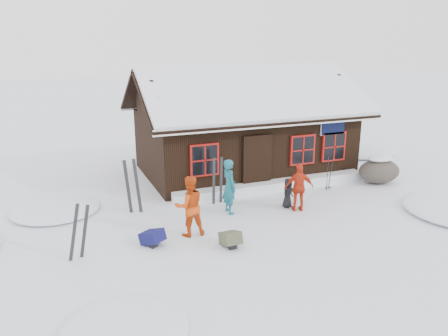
{
  "coord_description": "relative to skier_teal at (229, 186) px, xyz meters",
  "views": [
    {
      "loc": [
        -5.93,
        -11.16,
        5.21
      ],
      "look_at": [
        -0.79,
        1.43,
        1.3
      ],
      "focal_mm": 35.0,
      "sensor_mm": 36.0,
      "label": 1
    }
  ],
  "objects": [
    {
      "name": "ground",
      "position": [
        0.88,
        -0.79,
        -0.88
      ],
      "size": [
        120.0,
        120.0,
        0.0
      ],
      "primitive_type": "plane",
      "color": "white",
      "rests_on": "ground"
    },
    {
      "name": "mountain_hut",
      "position": [
        2.38,
        4.19,
        0.7
      ],
      "size": [
        8.9,
        6.09,
        4.42
      ],
      "color": "black",
      "rests_on": "ground"
    },
    {
      "name": "snow_drift",
      "position": [
        2.38,
        1.46,
        -0.7
      ],
      "size": [
        7.6,
        0.6,
        0.35
      ],
      "primitive_type": "cube",
      "color": "white",
      "rests_on": "ground"
    },
    {
      "name": "snow_mounds",
      "position": [
        2.53,
        1.08,
        -0.88
      ],
      "size": [
        20.6,
        13.2,
        0.48
      ],
      "color": "white",
      "rests_on": "ground"
    },
    {
      "name": "skier_teal",
      "position": [
        0.0,
        0.0,
        0.0
      ],
      "size": [
        0.45,
        0.66,
        1.76
      ],
      "primitive_type": "imported",
      "rotation": [
        0.0,
        0.0,
        1.62
      ],
      "color": "#155B68",
      "rests_on": "ground"
    },
    {
      "name": "skier_orange_left",
      "position": [
        -1.67,
        -1.12,
        -0.01
      ],
      "size": [
        0.87,
        0.69,
        1.73
      ],
      "primitive_type": "imported",
      "rotation": [
        0.0,
        0.0,
        3.1
      ],
      "color": "#CA410E",
      "rests_on": "ground"
    },
    {
      "name": "skier_orange_right",
      "position": [
        2.13,
        -0.68,
        -0.1
      ],
      "size": [
        0.99,
        0.66,
        1.56
      ],
      "primitive_type": "imported",
      "rotation": [
        0.0,
        0.0,
        2.81
      ],
      "color": "red",
      "rests_on": "ground"
    },
    {
      "name": "skier_crouched",
      "position": [
        1.96,
        -0.27,
        -0.39
      ],
      "size": [
        0.57,
        0.52,
        0.98
      ],
      "primitive_type": "imported",
      "rotation": [
        0.0,
        0.0,
        0.55
      ],
      "color": "black",
      "rests_on": "ground"
    },
    {
      "name": "boulder",
      "position": [
        6.55,
        0.69,
        -0.39
      ],
      "size": [
        1.66,
        1.25,
        0.97
      ],
      "color": "#4F473F",
      "rests_on": "ground"
    },
    {
      "name": "ski_pair_left",
      "position": [
        -4.62,
        -1.43,
        -0.17
      ],
      "size": [
        0.62,
        0.23,
        1.5
      ],
      "rotation": [
        0.0,
        0.0,
        -0.18
      ],
      "color": "black",
      "rests_on": "ground"
    },
    {
      "name": "ski_pair_mid",
      "position": [
        -2.81,
        1.16,
        -0.02
      ],
      "size": [
        0.54,
        0.1,
        1.81
      ],
      "rotation": [
        0.0,
        0.0,
        -0.02
      ],
      "color": "black",
      "rests_on": "ground"
    },
    {
      "name": "ski_pair_right",
      "position": [
        -0.03,
        0.95,
        -0.11
      ],
      "size": [
        0.39,
        0.07,
        1.64
      ],
      "rotation": [
        0.0,
        0.0,
        0.07
      ],
      "color": "black",
      "rests_on": "ground"
    },
    {
      "name": "ski_poles",
      "position": [
        4.25,
        0.7,
        -0.26
      ],
      "size": [
        0.23,
        0.12,
        1.31
      ],
      "color": "black",
      "rests_on": "ground"
    },
    {
      "name": "backpack_blue",
      "position": [
        -2.8,
        -1.36,
        -0.72
      ],
      "size": [
        0.69,
        0.74,
        0.32
      ],
      "primitive_type": "cube",
      "rotation": [
        0.0,
        0.0,
        0.57
      ],
      "color": "#101148",
      "rests_on": "ground"
    },
    {
      "name": "backpack_olive",
      "position": [
        -0.9,
        -2.23,
        -0.72
      ],
      "size": [
        0.46,
        0.61,
        0.33
      ],
      "primitive_type": "cube",
      "rotation": [
        0.0,
        0.0,
        0.02
      ],
      "color": "#474934",
      "rests_on": "ground"
    }
  ]
}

